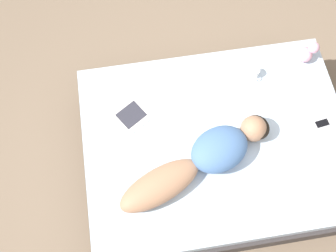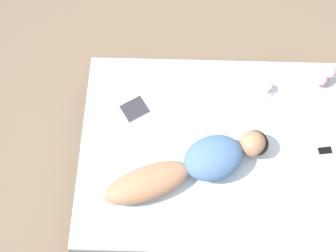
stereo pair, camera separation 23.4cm
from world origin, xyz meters
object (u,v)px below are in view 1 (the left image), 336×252
Objects in this scene: coffee_mug at (254,73)px; open_magazine at (121,104)px; person at (204,159)px; cell_phone at (322,123)px.

open_magazine is at bearing -84.95° from coffee_mug.
coffee_mug is at bearing 118.36° from person.
person is 0.93m from coffee_mug.
coffee_mug is (-0.10, 1.17, 0.04)m from open_magazine.
coffee_mug reaches higher than open_magazine.
person reaches higher than cell_phone.
cell_phone is at bearing 39.60° from coffee_mug.
coffee_mug is (-0.71, 0.59, -0.06)m from person.
cell_phone is at bearing 42.43° from open_magazine.
person is at bearing -88.36° from cell_phone.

